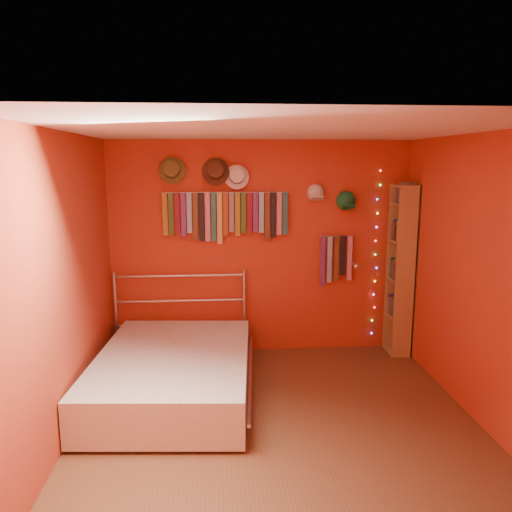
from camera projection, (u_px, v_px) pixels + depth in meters
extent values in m
plane|color=brown|center=(278.00, 422.00, 4.38)|extent=(3.50, 3.50, 0.00)
cube|color=#AB231B|center=(261.00, 248.00, 5.86)|extent=(3.50, 0.02, 2.50)
cube|color=#AB231B|center=(481.00, 280.00, 4.27)|extent=(0.02, 3.50, 2.50)
cube|color=#AB231B|center=(63.00, 288.00, 4.01)|extent=(0.02, 3.50, 2.50)
cube|color=white|center=(280.00, 130.00, 3.91)|extent=(3.50, 3.50, 0.02)
cylinder|color=#BABABF|center=(225.00, 192.00, 5.66)|extent=(1.45, 0.01, 0.01)
cube|color=brown|center=(165.00, 214.00, 5.64)|extent=(0.06, 0.01, 0.49)
cube|color=#25471C|center=(171.00, 214.00, 5.64)|extent=(0.06, 0.01, 0.48)
cube|color=maroon|center=(177.00, 213.00, 5.64)|extent=(0.06, 0.01, 0.46)
cube|color=#491B6C|center=(183.00, 215.00, 5.66)|extent=(0.06, 0.01, 0.50)
cube|color=#7BA5DB|center=(189.00, 213.00, 5.65)|extent=(0.06, 0.01, 0.46)
cube|color=#4E361A|center=(195.00, 217.00, 5.66)|extent=(0.06, 0.01, 0.54)
cube|color=black|center=(202.00, 217.00, 5.68)|extent=(0.06, 0.01, 0.55)
cube|color=#B55A85|center=(208.00, 217.00, 5.68)|extent=(0.06, 0.01, 0.56)
cube|color=#1B5560|center=(214.00, 217.00, 5.68)|extent=(0.06, 0.01, 0.56)
cube|color=tan|center=(220.00, 218.00, 5.70)|extent=(0.06, 0.01, 0.59)
cube|color=maroon|center=(226.00, 214.00, 5.69)|extent=(0.06, 0.01, 0.49)
cube|color=navy|center=(232.00, 212.00, 5.68)|extent=(0.06, 0.01, 0.45)
cube|color=olive|center=(238.00, 215.00, 5.70)|extent=(0.06, 0.01, 0.50)
cube|color=#225120|center=(244.00, 213.00, 5.70)|extent=(0.06, 0.01, 0.46)
cube|color=maroon|center=(250.00, 213.00, 5.70)|extent=(0.06, 0.01, 0.47)
cube|color=#451B6E|center=(255.00, 212.00, 5.71)|extent=(0.06, 0.01, 0.45)
cube|color=#6D98C2|center=(261.00, 213.00, 5.71)|extent=(0.06, 0.01, 0.46)
cube|color=#4A2518|center=(267.00, 217.00, 5.72)|extent=(0.06, 0.01, 0.57)
cube|color=black|center=(273.00, 215.00, 5.74)|extent=(0.06, 0.01, 0.52)
cube|color=#B55A88|center=(279.00, 214.00, 5.73)|extent=(0.06, 0.01, 0.49)
cube|color=#195157|center=(285.00, 214.00, 5.73)|extent=(0.06, 0.01, 0.49)
cylinder|color=#BABABF|center=(337.00, 236.00, 5.85)|extent=(0.40, 0.01, 0.01)
cube|color=#4B1A69|center=(323.00, 261.00, 5.88)|extent=(0.06, 0.01, 0.60)
cube|color=#6D84C2|center=(330.00, 260.00, 5.88)|extent=(0.06, 0.01, 0.56)
cube|color=#4E361A|center=(336.00, 259.00, 5.88)|extent=(0.06, 0.01, 0.54)
cube|color=black|center=(343.00, 256.00, 5.89)|extent=(0.06, 0.01, 0.47)
cube|color=#B65B90|center=(350.00, 258.00, 5.89)|extent=(0.06, 0.01, 0.53)
cylinder|color=brown|center=(172.00, 171.00, 5.56)|extent=(0.30, 0.08, 0.30)
cylinder|color=brown|center=(172.00, 170.00, 5.50)|extent=(0.18, 0.15, 0.20)
cylinder|color=#332314|center=(172.00, 170.00, 5.53)|extent=(0.18, 0.06, 0.18)
cylinder|color=#48291A|center=(216.00, 172.00, 5.60)|extent=(0.31, 0.08, 0.31)
cylinder|color=#48291A|center=(216.00, 171.00, 5.54)|extent=(0.18, 0.15, 0.20)
cylinder|color=black|center=(216.00, 171.00, 5.57)|extent=(0.19, 0.06, 0.19)
cylinder|color=white|center=(237.00, 177.00, 5.62)|extent=(0.28, 0.07, 0.27)
cylinder|color=white|center=(237.00, 176.00, 5.58)|extent=(0.16, 0.14, 0.18)
cylinder|color=black|center=(237.00, 177.00, 5.60)|extent=(0.17, 0.06, 0.17)
ellipsoid|color=beige|center=(315.00, 193.00, 5.73)|extent=(0.19, 0.14, 0.19)
cube|color=beige|center=(317.00, 198.00, 5.63)|extent=(0.14, 0.10, 0.06)
ellipsoid|color=#197138|center=(346.00, 201.00, 5.78)|extent=(0.20, 0.15, 0.20)
cube|color=#197138|center=(348.00, 207.00, 5.67)|extent=(0.14, 0.11, 0.06)
sphere|color=#FF3333|center=(381.00, 171.00, 5.75)|extent=(0.02, 0.02, 0.02)
sphere|color=#33FF4C|center=(380.00, 185.00, 5.79)|extent=(0.02, 0.02, 0.02)
sphere|color=#4C66FF|center=(377.00, 199.00, 5.81)|extent=(0.02, 0.02, 0.02)
sphere|color=yellow|center=(377.00, 213.00, 5.85)|extent=(0.02, 0.02, 0.02)
sphere|color=#FF4CCC|center=(377.00, 227.00, 5.88)|extent=(0.02, 0.02, 0.02)
sphere|color=#FF3333|center=(376.00, 241.00, 5.91)|extent=(0.02, 0.02, 0.02)
sphere|color=#33FF4C|center=(375.00, 254.00, 5.94)|extent=(0.02, 0.02, 0.02)
sphere|color=#4C66FF|center=(377.00, 268.00, 5.97)|extent=(0.02, 0.02, 0.02)
sphere|color=yellow|center=(375.00, 281.00, 6.00)|extent=(0.02, 0.02, 0.02)
sphere|color=#FF4CCC|center=(374.00, 294.00, 6.03)|extent=(0.02, 0.02, 0.02)
sphere|color=#FF3333|center=(374.00, 307.00, 6.06)|extent=(0.02, 0.02, 0.02)
sphere|color=#33FF4C|center=(372.00, 320.00, 6.09)|extent=(0.02, 0.02, 0.02)
sphere|color=#4C66FF|center=(372.00, 333.00, 6.12)|extent=(0.02, 0.02, 0.02)
cylinder|color=#BABABF|center=(351.00, 264.00, 5.96)|extent=(0.03, 0.03, 0.03)
cylinder|color=#BABABF|center=(353.00, 263.00, 5.85)|extent=(0.01, 0.23, 0.07)
sphere|color=white|center=(356.00, 266.00, 5.74)|extent=(0.06, 0.06, 0.06)
cube|color=#A6784A|center=(406.00, 274.00, 5.65)|extent=(0.24, 0.02, 2.00)
cube|color=#A6784A|center=(396.00, 268.00, 5.97)|extent=(0.24, 0.02, 2.00)
cube|color=#A6784A|center=(410.00, 271.00, 5.82)|extent=(0.02, 0.34, 2.00)
cube|color=#A6784A|center=(396.00, 350.00, 5.99)|extent=(0.24, 0.32, 0.02)
cube|color=#A6784A|center=(398.00, 316.00, 5.91)|extent=(0.24, 0.32, 0.02)
cube|color=#A6784A|center=(400.00, 279.00, 5.83)|extent=(0.24, 0.32, 0.02)
cube|color=#A6784A|center=(402.00, 241.00, 5.74)|extent=(0.24, 0.32, 0.02)
cube|color=#A6784A|center=(405.00, 204.00, 5.66)|extent=(0.24, 0.32, 0.02)
cube|color=#A6784A|center=(405.00, 186.00, 5.63)|extent=(0.24, 0.32, 0.02)
cylinder|color=#BABABF|center=(116.00, 315.00, 5.77)|extent=(0.04, 0.04, 1.01)
cylinder|color=#BABABF|center=(244.00, 312.00, 5.88)|extent=(0.04, 0.04, 1.01)
cylinder|color=#BABABF|center=(181.00, 324.00, 5.85)|extent=(1.49, 0.03, 0.03)
cylinder|color=#BABABF|center=(180.00, 301.00, 5.80)|extent=(1.49, 0.03, 0.03)
cylinder|color=#BABABF|center=(180.00, 276.00, 5.74)|extent=(1.49, 0.03, 0.03)
cube|color=#B9B2A6|center=(174.00, 373.00, 4.84)|extent=(1.58, 2.12, 0.40)
cylinder|color=#BABABF|center=(95.00, 378.00, 4.79)|extent=(0.18, 2.02, 0.03)
cylinder|color=#BABABF|center=(250.00, 373.00, 4.90)|extent=(0.18, 2.02, 0.03)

